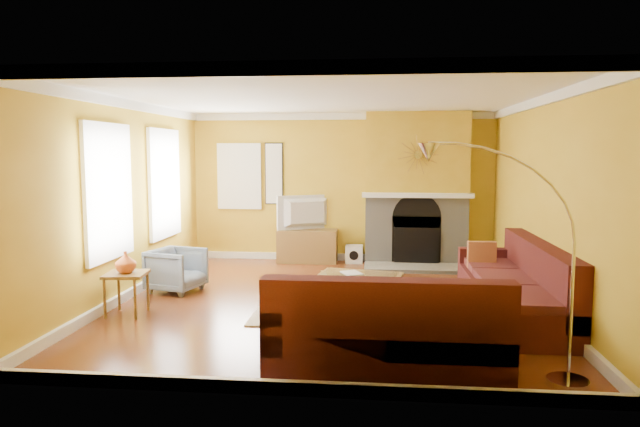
# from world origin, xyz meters

# --- Properties ---
(floor) EXTENTS (5.50, 6.00, 0.02)m
(floor) POSITION_xyz_m (0.00, 0.00, -0.01)
(floor) COLOR brown
(floor) RESTS_ON ground
(ceiling) EXTENTS (5.50, 6.00, 0.02)m
(ceiling) POSITION_xyz_m (0.00, 0.00, 2.71)
(ceiling) COLOR white
(ceiling) RESTS_ON ground
(wall_back) EXTENTS (5.50, 0.02, 2.70)m
(wall_back) POSITION_xyz_m (0.00, 3.01, 1.35)
(wall_back) COLOR gold
(wall_back) RESTS_ON ground
(wall_front) EXTENTS (5.50, 0.02, 2.70)m
(wall_front) POSITION_xyz_m (0.00, -3.01, 1.35)
(wall_front) COLOR gold
(wall_front) RESTS_ON ground
(wall_left) EXTENTS (0.02, 6.00, 2.70)m
(wall_left) POSITION_xyz_m (-2.76, 0.00, 1.35)
(wall_left) COLOR gold
(wall_left) RESTS_ON ground
(wall_right) EXTENTS (0.02, 6.00, 2.70)m
(wall_right) POSITION_xyz_m (2.76, 0.00, 1.35)
(wall_right) COLOR gold
(wall_right) RESTS_ON ground
(baseboard) EXTENTS (5.50, 6.00, 0.12)m
(baseboard) POSITION_xyz_m (0.00, 0.00, 0.06)
(baseboard) COLOR white
(baseboard) RESTS_ON floor
(crown_molding) EXTENTS (5.50, 6.00, 0.12)m
(crown_molding) POSITION_xyz_m (0.00, 0.00, 2.64)
(crown_molding) COLOR white
(crown_molding) RESTS_ON ceiling
(window_left_near) EXTENTS (0.06, 1.22, 1.72)m
(window_left_near) POSITION_xyz_m (-2.72, 1.30, 1.50)
(window_left_near) COLOR white
(window_left_near) RESTS_ON wall_left
(window_left_far) EXTENTS (0.06, 1.22, 1.72)m
(window_left_far) POSITION_xyz_m (-2.72, -0.60, 1.50)
(window_left_far) COLOR white
(window_left_far) RESTS_ON wall_left
(window_back) EXTENTS (0.82, 0.06, 1.22)m
(window_back) POSITION_xyz_m (-1.90, 2.96, 1.55)
(window_back) COLOR white
(window_back) RESTS_ON wall_back
(wall_art) EXTENTS (0.34, 0.04, 1.14)m
(wall_art) POSITION_xyz_m (-1.25, 2.97, 1.60)
(wall_art) COLOR white
(wall_art) RESTS_ON wall_back
(fireplace) EXTENTS (1.80, 0.40, 2.70)m
(fireplace) POSITION_xyz_m (1.35, 2.80, 1.35)
(fireplace) COLOR gray
(fireplace) RESTS_ON floor
(mantel) EXTENTS (1.92, 0.22, 0.08)m
(mantel) POSITION_xyz_m (1.35, 2.56, 1.25)
(mantel) COLOR white
(mantel) RESTS_ON fireplace
(hearth) EXTENTS (1.80, 0.70, 0.06)m
(hearth) POSITION_xyz_m (1.35, 2.25, 0.03)
(hearth) COLOR gray
(hearth) RESTS_ON floor
(sunburst) EXTENTS (0.70, 0.04, 0.70)m
(sunburst) POSITION_xyz_m (1.35, 2.57, 1.95)
(sunburst) COLOR olive
(sunburst) RESTS_ON fireplace
(rug) EXTENTS (2.40, 1.80, 0.02)m
(rug) POSITION_xyz_m (0.35, -0.30, 0.01)
(rug) COLOR beige
(rug) RESTS_ON floor
(sectional_sofa) EXTENTS (3.10, 3.70, 0.90)m
(sectional_sofa) POSITION_xyz_m (1.20, -0.85, 0.45)
(sectional_sofa) COLOR #4A1818
(sectional_sofa) RESTS_ON floor
(coffee_table) EXTENTS (1.24, 1.24, 0.42)m
(coffee_table) POSITION_xyz_m (0.40, -0.35, 0.21)
(coffee_table) COLOR white
(coffee_table) RESTS_ON floor
(media_console) EXTENTS (1.08, 0.48, 0.59)m
(media_console) POSITION_xyz_m (-0.60, 2.75, 0.30)
(media_console) COLOR brown
(media_console) RESTS_ON floor
(tv) EXTENTS (1.02, 0.64, 0.62)m
(tv) POSITION_xyz_m (-0.60, 2.75, 0.90)
(tv) COLOR black
(tv) RESTS_ON media_console
(subwoofer) EXTENTS (0.31, 0.31, 0.31)m
(subwoofer) POSITION_xyz_m (0.25, 2.78, 0.15)
(subwoofer) COLOR white
(subwoofer) RESTS_ON floor
(armchair) EXTENTS (0.83, 0.82, 0.62)m
(armchair) POSITION_xyz_m (-2.20, 0.35, 0.31)
(armchair) COLOR slate
(armchair) RESTS_ON floor
(side_table) EXTENTS (0.53, 0.53, 0.52)m
(side_table) POSITION_xyz_m (-2.40, -0.85, 0.26)
(side_table) COLOR brown
(side_table) RESTS_ON floor
(vase) EXTENTS (0.33, 0.33, 0.26)m
(vase) POSITION_xyz_m (-2.40, -0.85, 0.66)
(vase) COLOR orange
(vase) RESTS_ON side_table
(book) EXTENTS (0.33, 0.36, 0.03)m
(book) POSITION_xyz_m (0.24, -0.24, 0.43)
(book) COLOR white
(book) RESTS_ON coffee_table
(arc_lamp) EXTENTS (1.32, 0.36, 2.06)m
(arc_lamp) POSITION_xyz_m (1.74, -2.55, 1.03)
(arc_lamp) COLOR silver
(arc_lamp) RESTS_ON floor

